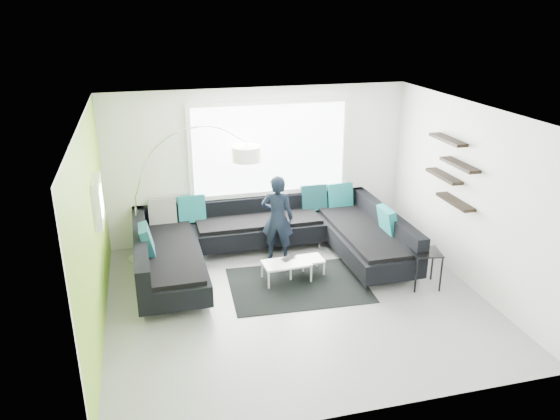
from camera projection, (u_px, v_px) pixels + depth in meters
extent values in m
plane|color=gray|center=(296.00, 299.00, 8.18)|extent=(5.50, 5.50, 0.00)
cube|color=white|center=(259.00, 165.00, 9.94)|extent=(5.50, 0.04, 2.80)
cube|color=white|center=(367.00, 300.00, 5.42)|extent=(5.50, 0.04, 2.80)
cube|color=white|center=(92.00, 231.00, 7.04)|extent=(0.04, 5.00, 2.80)
cube|color=white|center=(470.00, 196.00, 8.32)|extent=(0.04, 5.00, 2.80)
cube|color=white|center=(298.00, 113.00, 7.18)|extent=(5.50, 5.00, 0.04)
cube|color=#7FB72D|center=(93.00, 231.00, 7.04)|extent=(0.01, 5.00, 2.80)
cube|color=white|center=(270.00, 149.00, 9.85)|extent=(2.96, 0.06, 1.68)
cube|color=white|center=(99.00, 201.00, 7.53)|extent=(0.12, 0.66, 0.66)
cube|color=black|center=(452.00, 171.00, 8.55)|extent=(0.20, 1.24, 0.95)
cube|color=black|center=(270.00, 253.00, 9.17)|extent=(4.40, 2.74, 0.46)
cube|color=black|center=(270.00, 231.00, 9.02)|extent=(4.40, 2.74, 0.34)
cube|color=#0C4C51|center=(270.00, 227.00, 9.00)|extent=(3.91, 0.27, 0.48)
cube|color=black|center=(298.00, 285.00, 8.59)|extent=(2.20, 1.65, 0.01)
cube|color=white|center=(295.00, 268.00, 8.79)|extent=(0.99, 0.61, 0.31)
cube|color=black|center=(424.00, 269.00, 8.47)|extent=(0.50, 0.50, 0.59)
imported|color=black|center=(277.00, 218.00, 9.25)|extent=(0.80, 0.75, 1.50)
imported|color=black|center=(291.00, 258.00, 8.75)|extent=(0.46, 0.46, 0.02)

